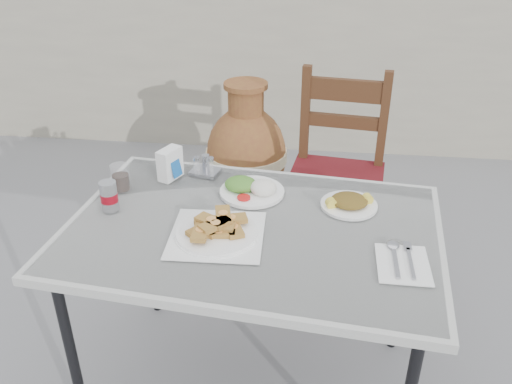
# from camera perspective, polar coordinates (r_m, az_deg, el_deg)

# --- Properties ---
(cafe_table) EXTENTS (1.35, 0.99, 0.77)m
(cafe_table) POSITION_cam_1_polar(r_m,az_deg,el_deg) (1.88, -0.40, -4.91)
(cafe_table) COLOR black
(cafe_table) RESTS_ON ground
(pide_plate) EXTENTS (0.32, 0.32, 0.06)m
(pide_plate) POSITION_cam_1_polar(r_m,az_deg,el_deg) (1.79, -4.17, -3.80)
(pide_plate) COLOR white
(pide_plate) RESTS_ON cafe_table
(salad_rice_plate) EXTENTS (0.24, 0.24, 0.06)m
(salad_rice_plate) POSITION_cam_1_polar(r_m,az_deg,el_deg) (2.03, -0.51, 0.41)
(salad_rice_plate) COLOR white
(salad_rice_plate) RESTS_ON cafe_table
(salad_chopped_plate) EXTENTS (0.20, 0.20, 0.04)m
(salad_chopped_plate) POSITION_cam_1_polar(r_m,az_deg,el_deg) (1.97, 9.78, -1.09)
(salad_chopped_plate) COLOR white
(salad_chopped_plate) RESTS_ON cafe_table
(soda_can) EXTENTS (0.06, 0.06, 0.11)m
(soda_can) POSITION_cam_1_polar(r_m,az_deg,el_deg) (1.98, -15.21, -0.42)
(soda_can) COLOR silver
(soda_can) RESTS_ON cafe_table
(cola_glass) EXTENTS (0.07, 0.07, 0.10)m
(cola_glass) POSITION_cam_1_polar(r_m,az_deg,el_deg) (2.11, -14.05, 1.36)
(cola_glass) COLOR white
(cola_glass) RESTS_ON cafe_table
(napkin_holder) EXTENTS (0.09, 0.12, 0.12)m
(napkin_holder) POSITION_cam_1_polar(r_m,az_deg,el_deg) (2.15, -9.04, 2.96)
(napkin_holder) COLOR white
(napkin_holder) RESTS_ON cafe_table
(condiment_caddy) EXTENTS (0.13, 0.11, 0.08)m
(condiment_caddy) POSITION_cam_1_polar(r_m,az_deg,el_deg) (2.18, -5.43, 2.60)
(condiment_caddy) COLOR #B4B3BA
(condiment_caddy) RESTS_ON cafe_table
(cutlery_napkin) EXTENTS (0.16, 0.22, 0.02)m
(cutlery_napkin) POSITION_cam_1_polar(r_m,az_deg,el_deg) (1.73, 15.08, -6.97)
(cutlery_napkin) COLOR white
(cutlery_napkin) RESTS_ON cafe_table
(chair) EXTENTS (0.51, 0.51, 1.03)m
(chair) POSITION_cam_1_polar(r_m,az_deg,el_deg) (2.73, 8.49, 1.82)
(chair) COLOR #3C1E10
(chair) RESTS_ON ground
(terracotta_urn) EXTENTS (0.48, 0.48, 0.84)m
(terracotta_urn) POSITION_cam_1_polar(r_m,az_deg,el_deg) (3.22, -1.02, 3.79)
(terracotta_urn) COLOR brown
(terracotta_urn) RESTS_ON ground
(back_wall) EXTENTS (6.00, 0.25, 1.20)m
(back_wall) POSITION_cam_1_polar(r_m,az_deg,el_deg) (4.15, 5.89, 12.66)
(back_wall) COLOR #A39D88
(back_wall) RESTS_ON ground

